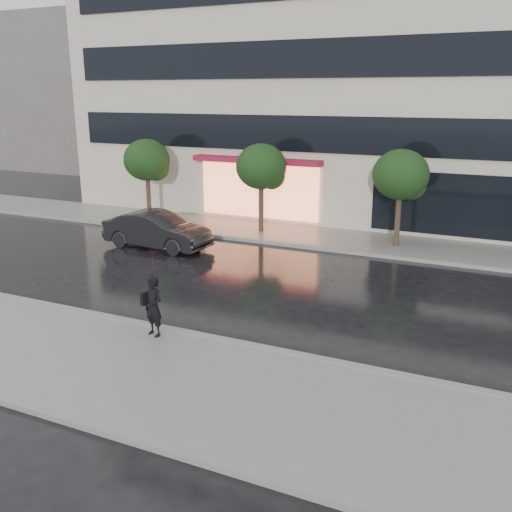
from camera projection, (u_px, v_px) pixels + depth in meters
The scene contains 12 objects.
ground at pixel (209, 323), 15.57m from camera, with size 120.00×120.00×0.00m, color black.
sidewalk_near at pixel (137, 372), 12.72m from camera, with size 60.00×4.50×0.12m, color slate.
sidewalk_far at pixel (327, 238), 24.48m from camera, with size 60.00×3.50×0.12m, color slate.
curb_near at pixel (189, 334), 14.68m from camera, with size 60.00×0.25×0.14m, color gray.
curb_far at pixel (313, 247), 22.96m from camera, with size 60.00×0.25×0.14m, color gray.
office_building at pixel (381, 33), 28.75m from camera, with size 30.00×12.76×18.00m.
bg_building_left at pixel (70, 94), 47.97m from camera, with size 14.00×10.00×12.00m, color #59544F.
tree_far_west at pixel (148, 161), 27.14m from camera, with size 2.20×2.20×3.99m.
tree_mid_west at pixel (263, 168), 24.70m from camera, with size 2.20×2.20×3.99m.
tree_mid_east at pixel (402, 176), 22.26m from camera, with size 2.20×2.20×3.99m.
parked_car at pixel (157, 230), 22.95m from camera, with size 1.56×4.47×1.47m, color black.
pedestrian_with_umbrella at pixel (153, 279), 14.09m from camera, with size 1.15×1.16×2.25m.
Camera 1 is at (7.30, -12.56, 6.05)m, focal length 40.00 mm.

